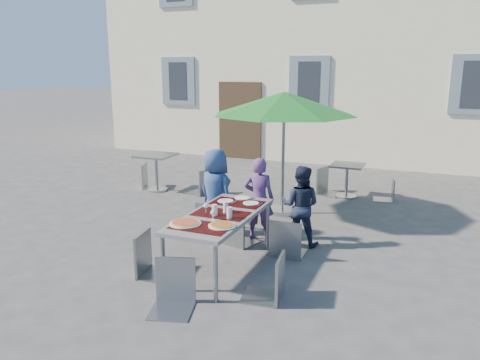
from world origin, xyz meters
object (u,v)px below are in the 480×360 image
at_px(bg_chair_l_0, 149,160).
at_px(bg_chair_r_1, 389,176).
at_px(child_1, 259,199).
at_px(pizza_near_left, 185,223).
at_px(cafe_table_0, 156,165).
at_px(child_0, 216,192).
at_px(bg_chair_r_0, 203,166).
at_px(chair_5, 172,255).
at_px(cafe_table_1, 347,176).
at_px(chair_1, 237,209).
at_px(chair_3, 150,228).
at_px(chair_4, 271,251).
at_px(chair_2, 288,215).
at_px(pizza_near_right, 222,225).
at_px(patio_umbrella, 284,104).
at_px(dining_table, 221,218).
at_px(child_2, 300,206).
at_px(chair_0, 212,198).
at_px(bg_chair_l_1, 328,165).

xyz_separation_m(bg_chair_l_0, bg_chair_r_1, (4.97, 0.97, -0.12)).
height_order(child_1, bg_chair_r_1, child_1).
distance_m(pizza_near_left, cafe_table_0, 4.59).
bearing_deg(child_0, bg_chair_r_0, -36.26).
height_order(child_1, chair_5, child_1).
height_order(pizza_near_left, cafe_table_1, pizza_near_left).
xyz_separation_m(chair_1, chair_3, (-0.61, -1.37, 0.05)).
relative_size(chair_4, cafe_table_1, 1.46).
relative_size(chair_2, cafe_table_1, 1.50).
xyz_separation_m(chair_2, bg_chair_r_1, (1.01, 3.54, -0.11)).
bearing_deg(pizza_near_right, cafe_table_1, 81.95).
relative_size(child_1, bg_chair_l_0, 1.24).
relative_size(chair_1, chair_5, 0.94).
xyz_separation_m(chair_4, patio_umbrella, (-0.88, 3.15, 1.38)).
height_order(bg_chair_r_0, cafe_table_1, bg_chair_r_0).
bearing_deg(dining_table, patio_umbrella, 89.85).
xyz_separation_m(pizza_near_right, chair_5, (-0.28, -0.69, -0.16)).
bearing_deg(cafe_table_0, pizza_near_right, -48.01).
xyz_separation_m(child_1, chair_1, (-0.21, -0.37, -0.08)).
height_order(chair_2, cafe_table_1, chair_2).
relative_size(child_2, chair_1, 1.25).
relative_size(chair_1, chair_3, 0.92).
height_order(chair_0, bg_chair_r_0, chair_0).
bearing_deg(dining_table, pizza_near_left, -112.00).
height_order(child_0, child_1, child_0).
relative_size(child_1, chair_2, 1.25).
bearing_deg(bg_chair_l_1, patio_umbrella, -104.87).
height_order(child_0, bg_chair_l_0, child_0).
bearing_deg(chair_1, pizza_near_left, -93.45).
relative_size(child_2, chair_2, 1.17).
distance_m(child_2, bg_chair_l_0, 4.49).
bearing_deg(child_0, chair_0, 119.77).
bearing_deg(chair_1, cafe_table_1, 73.04).
distance_m(child_0, chair_3, 1.71).
distance_m(child_0, chair_1, 0.63).
height_order(child_1, bg_chair_r_0, child_1).
relative_size(bg_chair_r_0, bg_chair_l_1, 0.97).
distance_m(chair_1, bg_chair_r_0, 3.01).
bearing_deg(chair_0, bg_chair_l_1, 71.78).
height_order(pizza_near_right, cafe_table_1, pizza_near_right).
bearing_deg(bg_chair_r_0, chair_1, -53.13).
bearing_deg(pizza_near_right, cafe_table_0, 131.99).
distance_m(cafe_table_1, bg_chair_l_1, 0.48).
xyz_separation_m(chair_0, cafe_table_1, (1.50, 3.16, -0.18)).
bearing_deg(pizza_near_right, bg_chair_l_1, 87.26).
bearing_deg(patio_umbrella, dining_table, -90.15).
bearing_deg(bg_chair_r_0, chair_0, -59.54).
relative_size(chair_1, patio_umbrella, 0.38).
xyz_separation_m(child_1, chair_4, (0.81, -1.77, -0.05)).
relative_size(dining_table, child_0, 1.35).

